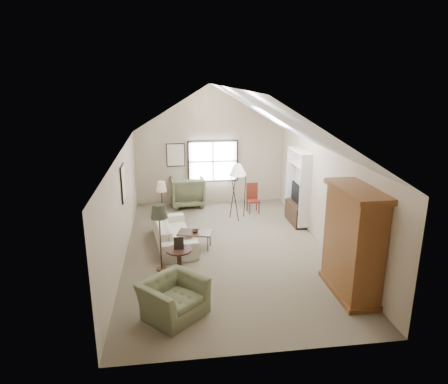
{
  "coord_description": "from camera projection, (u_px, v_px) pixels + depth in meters",
  "views": [
    {
      "loc": [
        -1.29,
        -9.23,
        4.24
      ],
      "look_at": [
        0.0,
        0.4,
        1.4
      ],
      "focal_mm": 32.0,
      "sensor_mm": 36.0,
      "label": 1
    }
  ],
  "objects": [
    {
      "name": "armchair_far",
      "position": [
        187.0,
        191.0,
        13.41
      ],
      "size": [
        1.16,
        1.18,
        1.01
      ],
      "primitive_type": "imported",
      "rotation": [
        0.0,
        0.0,
        3.21
      ],
      "color": "#636647",
      "rests_on": "ground"
    },
    {
      "name": "coffee_table",
      "position": [
        195.0,
        240.0,
        10.16
      ],
      "size": [
        0.95,
        0.69,
        0.44
      ],
      "primitive_type": "cube",
      "rotation": [
        0.0,
        0.0,
        -0.27
      ],
      "color": "#392417",
      "rests_on": "ground"
    },
    {
      "name": "bowl",
      "position": [
        195.0,
        231.0,
        10.09
      ],
      "size": [
        0.25,
        0.25,
        0.05
      ],
      "primitive_type": "imported",
      "rotation": [
        0.0,
        0.0,
        -0.27
      ],
      "color": "#332214",
      "rests_on": "coffee_table"
    },
    {
      "name": "side_chair",
      "position": [
        253.0,
        198.0,
        12.73
      ],
      "size": [
        0.39,
        0.39,
        0.95
      ],
      "primitive_type": "cube",
      "rotation": [
        0.0,
        0.0,
        0.06
      ],
      "color": "maroon",
      "rests_on": "ground"
    },
    {
      "name": "room_shell",
      "position": [
        226.0,
        122.0,
        9.24
      ],
      "size": [
        5.01,
        8.01,
        4.0
      ],
      "color": "#746A53",
      "rests_on": "ground"
    },
    {
      "name": "tripod_lamp",
      "position": [
        238.0,
        191.0,
        12.06
      ],
      "size": [
        0.64,
        0.64,
        1.76
      ],
      "primitive_type": null,
      "rotation": [
        0.0,
        0.0,
        0.31
      ],
      "color": "silver",
      "rests_on": "ground"
    },
    {
      "name": "side_table",
      "position": [
        179.0,
        261.0,
        8.85
      ],
      "size": [
        0.64,
        0.64,
        0.57
      ],
      "primitive_type": "cylinder",
      "rotation": [
        0.0,
        0.0,
        0.14
      ],
      "color": "#3A1F17",
      "rests_on": "ground"
    },
    {
      "name": "wall_art",
      "position": [
        151.0,
        168.0,
        11.26
      ],
      "size": [
        1.97,
        3.71,
        0.88
      ],
      "color": "black",
      "rests_on": "room_shell"
    },
    {
      "name": "sofa",
      "position": [
        174.0,
        232.0,
        10.35
      ],
      "size": [
        1.19,
        2.37,
        0.66
      ],
      "primitive_type": "imported",
      "rotation": [
        0.0,
        0.0,
        1.71
      ],
      "color": "beige",
      "rests_on": "ground"
    },
    {
      "name": "tv_panel",
      "position": [
        297.0,
        193.0,
        11.7
      ],
      "size": [
        0.05,
        0.9,
        0.55
      ],
      "primitive_type": "cube",
      "color": "black",
      "rests_on": "media_console"
    },
    {
      "name": "window",
      "position": [
        213.0,
        161.0,
        13.51
      ],
      "size": [
        1.72,
        0.08,
        1.42
      ],
      "primitive_type": "cube",
      "color": "black",
      "rests_on": "room_shell"
    },
    {
      "name": "armchair_near",
      "position": [
        173.0,
        298.0,
        7.26
      ],
      "size": [
        1.42,
        1.42,
        0.7
      ],
      "primitive_type": "imported",
      "rotation": [
        0.0,
        0.0,
        0.75
      ],
      "color": "#636546",
      "rests_on": "ground"
    },
    {
      "name": "dark_lamp",
      "position": [
        160.0,
        237.0,
        8.85
      ],
      "size": [
        0.43,
        0.43,
        1.58
      ],
      "primitive_type": null,
      "rotation": [
        0.0,
        0.0,
        0.14
      ],
      "color": "#26291D",
      "rests_on": "ground"
    },
    {
      "name": "media_console",
      "position": [
        296.0,
        213.0,
        11.87
      ],
      "size": [
        0.34,
        1.18,
        0.6
      ],
      "primitive_type": "cube",
      "color": "#382316",
      "rests_on": "ground"
    },
    {
      "name": "armoire",
      "position": [
        353.0,
        242.0,
        7.83
      ],
      "size": [
        0.6,
        1.5,
        2.2
      ],
      "primitive_type": "cube",
      "color": "brown",
      "rests_on": "ground"
    },
    {
      "name": "tv_alcove",
      "position": [
        298.0,
        186.0,
        11.64
      ],
      "size": [
        0.32,
        1.3,
        2.1
      ],
      "primitive_type": "cube",
      "color": "white",
      "rests_on": "ground"
    },
    {
      "name": "skylight",
      "position": [
        271.0,
        117.0,
        10.26
      ],
      "size": [
        0.8,
        1.2,
        0.52
      ],
      "primitive_type": null,
      "color": "white",
      "rests_on": "room_shell"
    },
    {
      "name": "tan_lamp",
      "position": [
        162.0,
        205.0,
        11.35
      ],
      "size": [
        0.32,
        0.32,
        1.42
      ],
      "primitive_type": null,
      "rotation": [
        0.0,
        0.0,
        0.14
      ],
      "color": "tan",
      "rests_on": "ground"
    }
  ]
}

